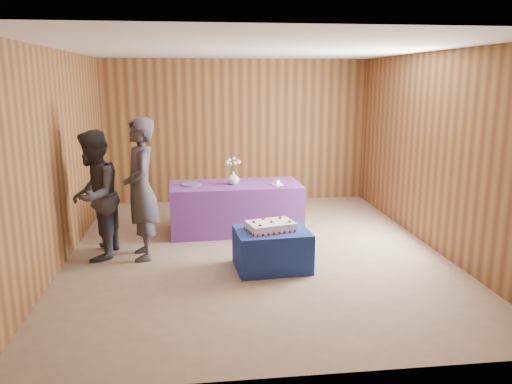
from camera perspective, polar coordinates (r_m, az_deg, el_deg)
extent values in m
plane|color=gray|center=(6.96, -0.14, -6.76)|extent=(6.00, 6.00, 0.00)
cube|color=brown|center=(9.59, -2.29, 6.94)|extent=(5.00, 0.04, 2.70)
cube|color=brown|center=(3.72, 5.33, -2.52)|extent=(5.00, 0.04, 2.70)
cube|color=brown|center=(6.80, -21.59, 3.63)|extent=(0.04, 6.00, 2.70)
cube|color=brown|center=(7.35, 19.65, 4.41)|extent=(0.04, 6.00, 2.70)
cube|color=white|center=(6.56, -0.16, 16.04)|extent=(5.00, 6.00, 0.04)
cube|color=navy|center=(6.28, 1.83, -6.55)|extent=(0.95, 0.77, 0.50)
cube|color=#6B3490|center=(7.76, -2.35, -1.78)|extent=(2.03, 0.97, 0.75)
cube|color=white|center=(6.19, 1.68, -3.90)|extent=(0.64, 0.50, 0.10)
sphere|color=#AC0D11|center=(5.93, -0.13, -5.01)|extent=(0.03, 0.03, 0.03)
sphere|color=#AC0D11|center=(6.15, 4.78, -4.41)|extent=(0.03, 0.03, 0.03)
sphere|color=#AC0D11|center=(6.27, -1.37, -4.03)|extent=(0.03, 0.03, 0.03)
sphere|color=#AC0D11|center=(6.47, 3.33, -3.50)|extent=(0.03, 0.03, 0.03)
sphere|color=#AC0D11|center=(6.02, 0.55, -3.68)|extent=(0.03, 0.03, 0.03)
cone|color=#145820|center=(6.03, 0.77, -3.78)|extent=(0.02, 0.02, 0.02)
sphere|color=#AC0D11|center=(6.30, 2.64, -2.95)|extent=(0.03, 0.03, 0.03)
cone|color=#145820|center=(6.31, 2.85, -3.04)|extent=(0.02, 0.02, 0.02)
sphere|color=#AC0D11|center=(6.17, 1.68, -3.29)|extent=(0.03, 0.03, 0.03)
cone|color=#145820|center=(6.18, 1.90, -3.38)|extent=(0.02, 0.02, 0.02)
imported|color=silver|center=(7.64, -2.61, 1.61)|extent=(0.23, 0.23, 0.20)
cylinder|color=#366A2A|center=(7.61, -2.34, 2.94)|extent=(0.01, 0.01, 0.16)
sphere|color=silver|center=(7.60, -1.91, 3.54)|extent=(0.05, 0.05, 0.05)
cylinder|color=#366A2A|center=(7.63, -2.42, 2.97)|extent=(0.01, 0.01, 0.16)
sphere|color=white|center=(7.66, -2.12, 3.61)|extent=(0.05, 0.05, 0.05)
cylinder|color=#366A2A|center=(7.64, -2.60, 2.98)|extent=(0.01, 0.01, 0.16)
sphere|color=silver|center=(7.69, -2.56, 3.64)|extent=(0.05, 0.05, 0.05)
cylinder|color=#366A2A|center=(7.64, -2.79, 2.97)|extent=(0.01, 0.01, 0.16)
sphere|color=white|center=(7.67, -3.04, 3.62)|extent=(0.05, 0.05, 0.05)
cylinder|color=#366A2A|center=(7.62, -2.91, 2.94)|extent=(0.01, 0.01, 0.16)
sphere|color=silver|center=(7.62, -3.33, 3.55)|extent=(0.05, 0.05, 0.05)
cylinder|color=#366A2A|center=(7.59, -2.89, 2.91)|extent=(0.01, 0.01, 0.16)
sphere|color=white|center=(7.55, -3.30, 3.47)|extent=(0.05, 0.05, 0.05)
cylinder|color=#366A2A|center=(7.57, -2.75, 2.89)|extent=(0.01, 0.01, 0.16)
sphere|color=silver|center=(7.51, -2.95, 3.42)|extent=(0.05, 0.05, 0.05)
cylinder|color=#366A2A|center=(7.57, -2.56, 2.88)|extent=(0.01, 0.01, 0.16)
sphere|color=white|center=(7.50, -2.45, 3.41)|extent=(0.05, 0.05, 0.05)
cylinder|color=#366A2A|center=(7.58, -2.39, 2.91)|extent=(0.01, 0.01, 0.16)
sphere|color=silver|center=(7.54, -2.04, 3.46)|extent=(0.05, 0.05, 0.05)
cylinder|color=#634891|center=(7.66, -7.41, 0.88)|extent=(0.42, 0.42, 0.02)
cylinder|color=silver|center=(7.62, 2.43, 0.88)|extent=(0.24, 0.24, 0.01)
cube|color=white|center=(7.61, 2.44, 1.13)|extent=(0.09, 0.09, 0.06)
sphere|color=#AC0D11|center=(7.58, 2.46, 1.40)|extent=(0.02, 0.02, 0.02)
cube|color=silver|center=(7.48, 3.36, 0.61)|extent=(0.26, 0.04, 0.00)
imported|color=#383640|center=(6.64, -13.02, 0.30)|extent=(0.56, 0.75, 1.86)
imported|color=#32333D|center=(6.81, -17.98, -0.38)|extent=(0.70, 0.87, 1.70)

